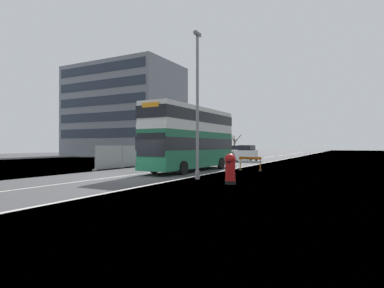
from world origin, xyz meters
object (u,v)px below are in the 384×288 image
double_decker_bus (192,138)px  pedestrian_at_kerb (232,162)px  red_pillar_postbox (230,167)px  car_oncoming_near (247,154)px  lamppost_foreground (197,109)px  car_receding_mid (236,152)px  roadworks_barrier (250,162)px

double_decker_bus → pedestrian_at_kerb: double_decker_bus is taller
red_pillar_postbox → pedestrian_at_kerb: 6.40m
double_decker_bus → red_pillar_postbox: size_ratio=6.96×
double_decker_bus → pedestrian_at_kerb: (3.90, -0.95, -1.89)m
double_decker_bus → car_oncoming_near: bearing=92.7°
lamppost_foreground → car_receding_mid: size_ratio=2.01×
double_decker_bus → red_pillar_postbox: double_decker_bus is taller
roadworks_barrier → double_decker_bus: bearing=-152.3°
red_pillar_postbox → car_receding_mid: size_ratio=0.36×
double_decker_bus → red_pillar_postbox: 9.41m
car_oncoming_near → car_receding_mid: size_ratio=0.92×
car_receding_mid → lamppost_foreground: bearing=-74.6°
double_decker_bus → roadworks_barrier: size_ratio=5.93×
lamppost_foreground → roadworks_barrier: (0.96, 7.77, -3.59)m
car_receding_mid → pedestrian_at_kerb: size_ratio=2.66×
double_decker_bus → car_oncoming_near: 17.29m
roadworks_barrier → pedestrian_at_kerb: (-0.38, -3.19, 0.12)m
double_decker_bus → roadworks_barrier: (4.28, 2.24, -2.01)m
lamppost_foreground → red_pillar_postbox: size_ratio=5.54×
double_decker_bus → roadworks_barrier: double_decker_bus is taller
roadworks_barrier → car_receding_mid: bearing=112.4°
roadworks_barrier → car_oncoming_near: bearing=108.8°
car_oncoming_near → double_decker_bus: bearing=-87.3°
double_decker_bus → pedestrian_at_kerb: 4.44m
red_pillar_postbox → car_oncoming_near: size_ratio=0.39×
lamppost_foreground → car_receding_mid: (-8.34, 30.29, -3.33)m
red_pillar_postbox → roadworks_barrier: red_pillar_postbox is taller
car_oncoming_near → pedestrian_at_kerb: car_oncoming_near is taller
lamppost_foreground → car_oncoming_near: 23.32m
red_pillar_postbox → roadworks_barrier: (-1.75, 9.22, -0.16)m
car_receding_mid → pedestrian_at_kerb: (8.92, -25.71, -0.14)m
roadworks_barrier → red_pillar_postbox: bearing=-79.2°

